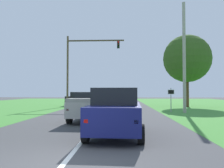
# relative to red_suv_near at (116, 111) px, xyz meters

# --- Properties ---
(ground_plane) EXTENTS (120.00, 120.00, 0.00)m
(ground_plane) POSITION_rel_red_suv_near_xyz_m (-1.25, 8.66, -1.06)
(ground_plane) COLOR #424244
(lane_centre_stripe) EXTENTS (0.16, 43.48, 0.01)m
(lane_centre_stripe) POSITION_rel_red_suv_near_xyz_m (-1.25, -2.34, -1.05)
(lane_centre_stripe) COLOR white
(lane_centre_stripe) RESTS_ON ground_plane
(red_suv_near) EXTENTS (2.42, 4.68, 2.03)m
(red_suv_near) POSITION_rel_red_suv_near_xyz_m (0.00, 0.00, 0.00)
(red_suv_near) COLOR navy
(red_suv_near) RESTS_ON ground_plane
(pickup_truck_lead) EXTENTS (2.41, 5.50, 1.85)m
(pickup_truck_lead) POSITION_rel_red_suv_near_xyz_m (-1.80, 5.14, -0.09)
(pickup_truck_lead) COLOR #B7B2A8
(pickup_truck_lead) RESTS_ON ground_plane
(traffic_light) EXTENTS (7.30, 0.40, 8.98)m
(traffic_light) POSITION_rel_red_suv_near_xyz_m (-5.02, 19.21, 4.78)
(traffic_light) COLOR brown
(traffic_light) RESTS_ON ground_plane
(keep_moving_sign) EXTENTS (0.60, 0.09, 2.21)m
(keep_moving_sign) POSITION_rel_red_suv_near_xyz_m (4.73, 11.72, 0.37)
(keep_moving_sign) COLOR gray
(keep_moving_sign) RESTS_ON ground_plane
(oak_tree_right) EXTENTS (5.91, 5.91, 8.98)m
(oak_tree_right) POSITION_rel_red_suv_near_xyz_m (8.34, 19.37, 4.96)
(oak_tree_right) COLOR #4C351E
(oak_tree_right) RESTS_ON ground_plane
(crossing_suv_far) EXTENTS (4.63, 2.12, 1.85)m
(crossing_suv_far) POSITION_rel_red_suv_near_xyz_m (-5.02, 20.97, -0.09)
(crossing_suv_far) COLOR black
(crossing_suv_far) RESTS_ON ground_plane
(utility_pole_right) EXTENTS (0.28, 0.28, 9.94)m
(utility_pole_right) POSITION_rel_red_suv_near_xyz_m (5.78, 10.99, 3.91)
(utility_pole_right) COLOR #9E998E
(utility_pole_right) RESTS_ON ground_plane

